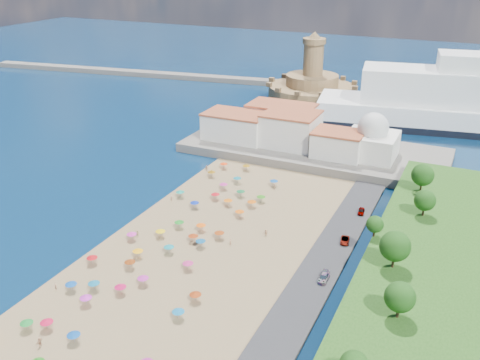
% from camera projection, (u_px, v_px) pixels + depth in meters
% --- Properties ---
extents(ground, '(700.00, 700.00, 0.00)m').
position_uv_depth(ground, '(182.00, 244.00, 130.06)').
color(ground, '#071938').
rests_on(ground, ground).
extents(terrace, '(90.00, 36.00, 3.00)m').
position_uv_depth(terrace, '(314.00, 150.00, 186.27)').
color(terrace, '#59544C').
rests_on(terrace, ground).
extents(jetty, '(18.00, 70.00, 2.40)m').
position_uv_depth(jetty, '(289.00, 117.00, 223.99)').
color(jetty, '#59544C').
rests_on(jetty, ground).
extents(breakwater, '(199.03, 34.77, 2.60)m').
position_uv_depth(breakwater, '(152.00, 74.00, 299.28)').
color(breakwater, '#59544C').
rests_on(breakwater, ground).
extents(waterfront_buildings, '(57.00, 29.00, 11.00)m').
position_uv_depth(waterfront_buildings, '(280.00, 127.00, 189.31)').
color(waterfront_buildings, silver).
rests_on(waterfront_buildings, terrace).
extents(domed_building, '(16.00, 16.00, 15.00)m').
position_uv_depth(domed_building, '(372.00, 140.00, 173.88)').
color(domed_building, silver).
rests_on(domed_building, terrace).
extents(fortress, '(40.00, 40.00, 32.40)m').
position_uv_depth(fortress, '(312.00, 88.00, 246.74)').
color(fortress, '#96744B').
rests_on(fortress, ground).
extents(beach_parasols, '(32.78, 116.22, 2.20)m').
position_uv_depth(beach_parasols, '(153.00, 257.00, 120.74)').
color(beach_parasols, gray).
rests_on(beach_parasols, beach).
extents(beachgoers, '(34.87, 103.43, 1.89)m').
position_uv_depth(beachgoers, '(168.00, 243.00, 128.57)').
color(beachgoers, tan).
rests_on(beachgoers, beach).
extents(parked_cars, '(2.72, 82.03, 1.38)m').
position_uv_depth(parked_cars, '(329.00, 267.00, 118.25)').
color(parked_cars, gray).
rests_on(parked_cars, promenade).
extents(hillside_trees, '(14.76, 105.84, 8.13)m').
position_uv_depth(hillside_trees, '(390.00, 264.00, 103.11)').
color(hillside_trees, '#382314').
rests_on(hillside_trees, hillside).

